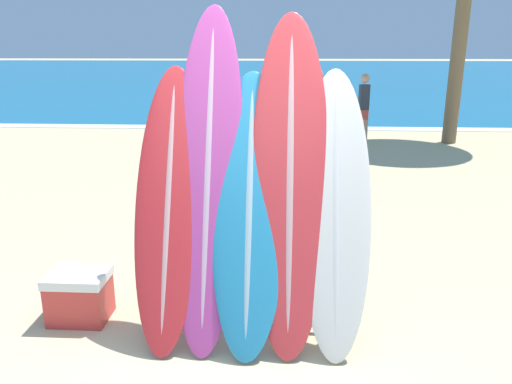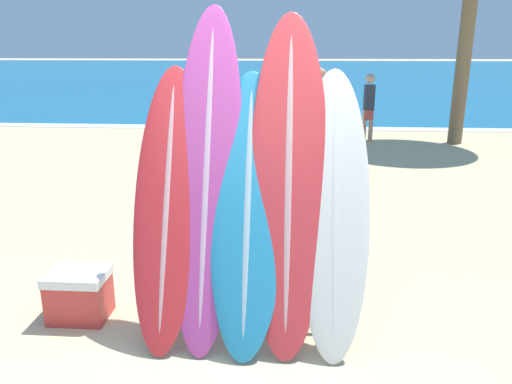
# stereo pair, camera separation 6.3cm
# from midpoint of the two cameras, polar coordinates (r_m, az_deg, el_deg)

# --- Properties ---
(ground_plane) EXTENTS (160.00, 160.00, 0.00)m
(ground_plane) POSITION_cam_midpoint_polar(r_m,az_deg,el_deg) (3.73, -2.93, -18.11)
(ground_plane) COLOR #CCB789
(ocean_water) EXTENTS (120.00, 60.00, 0.01)m
(ocean_water) POSITION_cam_midpoint_polar(r_m,az_deg,el_deg) (42.51, 3.62, 13.56)
(ocean_water) COLOR #146693
(ocean_water) RESTS_ON ground_plane
(surfboard_rack) EXTENTS (1.53, 0.04, 0.86)m
(surfboard_rack) POSITION_cam_midpoint_polar(r_m,az_deg,el_deg) (3.78, -0.38, -9.51)
(surfboard_rack) COLOR #28282D
(surfboard_rack) RESTS_ON ground_plane
(surfboard_slot_0) EXTENTS (0.49, 0.98, 1.98)m
(surfboard_slot_0) POSITION_cam_midpoint_polar(r_m,az_deg,el_deg) (3.71, -9.61, -1.46)
(surfboard_slot_0) COLOR red
(surfboard_slot_0) RESTS_ON ground_plane
(surfboard_slot_1) EXTENTS (0.52, 1.16, 2.43)m
(surfboard_slot_1) POSITION_cam_midpoint_polar(r_m,az_deg,el_deg) (3.69, -5.14, 2.26)
(surfboard_slot_1) COLOR #B23D8E
(surfboard_slot_1) RESTS_ON ground_plane
(surfboard_slot_2) EXTENTS (0.55, 1.03, 1.95)m
(surfboard_slot_2) POSITION_cam_midpoint_polar(r_m,az_deg,el_deg) (3.61, -0.44, -2.02)
(surfboard_slot_2) COLOR teal
(surfboard_slot_2) RESTS_ON ground_plane
(surfboard_slot_3) EXTENTS (0.58, 1.13, 2.38)m
(surfboard_slot_3) POSITION_cam_midpoint_polar(r_m,az_deg,el_deg) (3.63, 4.24, 1.58)
(surfboard_slot_3) COLOR red
(surfboard_slot_3) RESTS_ON ground_plane
(surfboard_slot_4) EXTENTS (0.51, 0.96, 1.96)m
(surfboard_slot_4) POSITION_cam_midpoint_polar(r_m,az_deg,el_deg) (3.62, 9.41, -2.06)
(surfboard_slot_4) COLOR silver
(surfboard_slot_4) RESTS_ON ground_plane
(person_near_water) EXTENTS (0.24, 0.29, 1.78)m
(person_near_water) POSITION_cam_midpoint_polar(r_m,az_deg,el_deg) (8.27, 7.35, 8.33)
(person_near_water) COLOR #A87A5B
(person_near_water) RESTS_ON ground_plane
(person_mid_beach) EXTENTS (0.28, 0.31, 1.79)m
(person_mid_beach) POSITION_cam_midpoint_polar(r_m,az_deg,el_deg) (10.32, -6.00, 10.02)
(person_mid_beach) COLOR #A87A5B
(person_mid_beach) RESTS_ON ground_plane
(person_far_left) EXTENTS (0.25, 0.20, 1.51)m
(person_far_left) POSITION_cam_midpoint_polar(r_m,az_deg,el_deg) (11.62, 12.92, 9.65)
(person_far_left) COLOR tan
(person_far_left) RESTS_ON ground_plane
(cooler_box) EXTENTS (0.46, 0.36, 0.40)m
(cooler_box) POSITION_cam_midpoint_polar(r_m,az_deg,el_deg) (4.29, -19.15, -11.01)
(cooler_box) COLOR red
(cooler_box) RESTS_ON ground_plane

